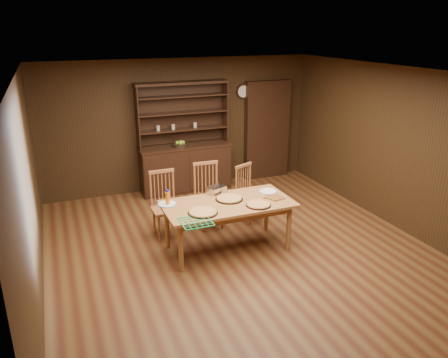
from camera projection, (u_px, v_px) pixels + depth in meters
name	position (u px, v px, depth m)	size (l,w,h in m)	color
floor	(240.00, 250.00, 6.55)	(6.00, 6.00, 0.00)	brown
room_shell	(241.00, 149.00, 6.03)	(6.00, 6.00, 6.00)	silver
china_hutch	(185.00, 162.00, 8.77)	(1.84, 0.52, 2.17)	black
doorway	(267.00, 130.00, 9.41)	(1.00, 0.18, 2.10)	black
wall_clock	(243.00, 91.00, 8.98)	(0.30, 0.05, 0.30)	black
dining_table	(228.00, 208.00, 6.37)	(1.89, 0.94, 0.75)	#AA753B
chair_left	(164.00, 201.00, 6.91)	(0.44, 0.42, 1.05)	#AD663B
chair_center	(208.00, 193.00, 7.21)	(0.46, 0.44, 1.08)	#AD663B
chair_right	(247.00, 191.00, 7.44)	(0.52, 0.51, 0.98)	#AD663B
pizza_left	(203.00, 212.00, 5.98)	(0.42, 0.42, 0.04)	black
pizza_right	(258.00, 204.00, 6.24)	(0.36, 0.36, 0.04)	black
pizza_center	(229.00, 198.00, 6.45)	(0.41, 0.41, 0.04)	black
cooling_rack	(196.00, 222.00, 5.71)	(0.39, 0.39, 0.02)	#0DAB5C
plate_left	(167.00, 204.00, 6.27)	(0.27, 0.27, 0.02)	white
plate_right	(268.00, 191.00, 6.76)	(0.28, 0.28, 0.02)	white
foil_dish	(216.00, 190.00, 6.69)	(0.27, 0.19, 0.11)	white
juice_bottle	(168.00, 198.00, 6.23)	(0.06, 0.06, 0.23)	orange
pot_holder_a	(275.00, 198.00, 6.51)	(0.21, 0.21, 0.02)	red
pot_holder_b	(271.00, 197.00, 6.54)	(0.20, 0.20, 0.01)	red
fruit_bowl	(180.00, 144.00, 8.54)	(0.28, 0.28, 0.12)	black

